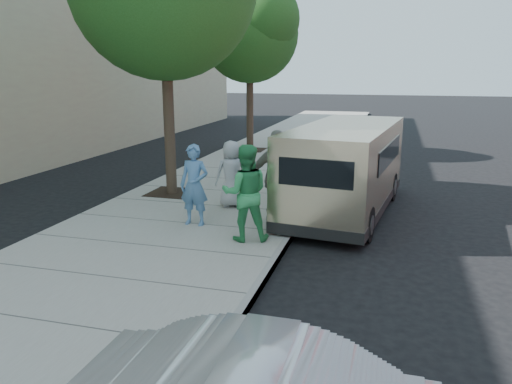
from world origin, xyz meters
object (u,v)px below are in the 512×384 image
(person_striped_polo, at_px, (278,178))
(person_officer, at_px, (194,185))
(parking_meter, at_px, (279,185))
(van, at_px, (346,167))
(person_green_shirt, at_px, (245,193))
(tree_far, at_px, (251,29))
(person_gray_shirt, at_px, (231,174))

(person_striped_polo, bearing_deg, person_officer, 4.61)
(parking_meter, bearing_deg, van, 66.97)
(van, bearing_deg, person_green_shirt, -112.04)
(van, relative_size, person_officer, 3.42)
(van, distance_m, person_officer, 3.72)
(tree_far, bearing_deg, person_striped_polo, -70.92)
(parking_meter, height_order, person_officer, person_officer)
(person_officer, distance_m, person_striped_polo, 1.76)
(tree_far, relative_size, person_gray_shirt, 4.06)
(person_green_shirt, distance_m, person_gray_shirt, 2.46)
(tree_far, height_order, person_striped_polo, tree_far)
(van, relative_size, person_gray_shirt, 3.68)
(tree_far, distance_m, van, 9.77)
(person_green_shirt, xyz_separation_m, person_striped_polo, (0.36, 1.15, 0.07))
(tree_far, xyz_separation_m, person_green_shirt, (2.94, -10.70, -3.80))
(person_gray_shirt, distance_m, person_striped_polo, 1.76)
(person_striped_polo, bearing_deg, parking_meter, 93.65)
(person_officer, relative_size, person_green_shirt, 0.92)
(tree_far, distance_m, parking_meter, 11.47)
(tree_far, height_order, person_gray_shirt, tree_far)
(person_officer, bearing_deg, person_gray_shirt, 80.85)
(tree_far, xyz_separation_m, parking_meter, (3.50, -10.27, -3.71))
(parking_meter, height_order, person_striped_polo, person_striped_polo)
(tree_far, relative_size, person_officer, 3.77)
(parking_meter, height_order, van, van)
(person_officer, bearing_deg, person_striped_polo, 18.31)
(tree_far, relative_size, person_green_shirt, 3.47)
(tree_far, bearing_deg, van, -59.59)
(parking_meter, bearing_deg, person_striped_polo, 105.69)
(parking_meter, xyz_separation_m, person_officer, (-1.88, 0.23, -0.16))
(tree_far, height_order, person_green_shirt, tree_far)
(tree_far, relative_size, person_striped_polo, 3.23)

